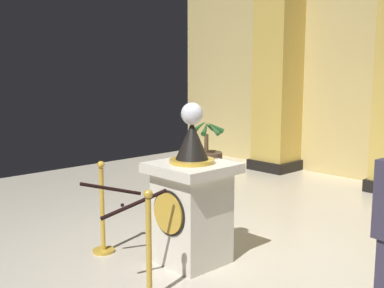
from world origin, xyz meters
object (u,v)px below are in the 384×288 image
object	(u,v)px
stanchion_far	(149,263)
pedestal_clock	(192,202)
stanchion_near	(103,221)
potted_palm_left	(206,160)

from	to	relation	value
stanchion_far	pedestal_clock	bearing A→B (deg)	113.35
stanchion_near	stanchion_far	world-z (taller)	stanchion_near
stanchion_near	potted_palm_left	distance (m)	3.95
pedestal_clock	stanchion_far	xyz separation A→B (m)	(0.37, -0.85, -0.31)
stanchion_near	potted_palm_left	world-z (taller)	potted_palm_left
stanchion_near	stanchion_far	xyz separation A→B (m)	(1.23, -0.32, -0.01)
pedestal_clock	stanchion_near	distance (m)	1.06
pedestal_clock	stanchion_near	world-z (taller)	pedestal_clock
stanchion_near	stanchion_far	distance (m)	1.27
stanchion_near	stanchion_far	size ratio (longest dim) A/B	1.03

